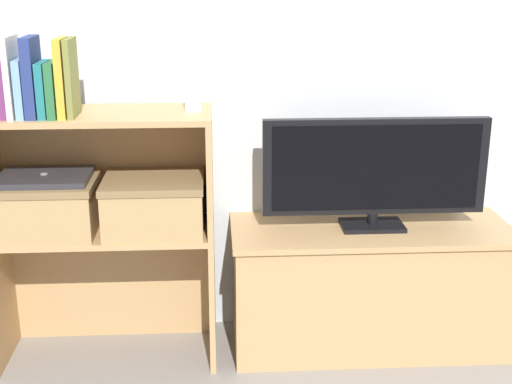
% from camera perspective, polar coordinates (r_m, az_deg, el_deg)
% --- Properties ---
extents(ground_plane, '(16.00, 16.00, 0.00)m').
position_cam_1_polar(ground_plane, '(2.56, 0.21, -14.23)').
color(ground_plane, gray).
extents(wall_back, '(10.00, 0.05, 2.40)m').
position_cam_1_polar(wall_back, '(2.59, -0.33, 14.22)').
color(wall_back, silver).
rests_on(wall_back, ground_plane).
extents(tv_stand, '(1.01, 0.39, 0.46)m').
position_cam_1_polar(tv_stand, '(2.67, 9.01, -7.44)').
color(tv_stand, tan).
rests_on(tv_stand, ground_plane).
extents(tv, '(0.79, 0.14, 0.40)m').
position_cam_1_polar(tv, '(2.52, 9.50, 1.79)').
color(tv, black).
rests_on(tv, tv_stand).
extents(bookshelf_lower_tier, '(0.76, 0.32, 0.49)m').
position_cam_1_polar(bookshelf_lower_tier, '(2.64, -11.69, -6.17)').
color(bookshelf_lower_tier, tan).
rests_on(bookshelf_lower_tier, ground_plane).
extents(bookshelf_upper_tier, '(0.76, 0.32, 0.41)m').
position_cam_1_polar(bookshelf_upper_tier, '(2.50, -12.32, 3.18)').
color(bookshelf_upper_tier, tan).
rests_on(bookshelf_upper_tier, bookshelf_lower_tier).
extents(book_plum, '(0.04, 0.12, 0.24)m').
position_cam_1_polar(book_plum, '(2.40, -19.63, 8.50)').
color(book_plum, '#6B2D66').
rests_on(book_plum, bookshelf_upper_tier).
extents(book_ivory, '(0.02, 0.16, 0.25)m').
position_cam_1_polar(book_ivory, '(2.39, -18.90, 8.71)').
color(book_ivory, silver).
rests_on(book_ivory, bookshelf_upper_tier).
extents(book_skyblue, '(0.02, 0.14, 0.18)m').
position_cam_1_polar(book_skyblue, '(2.39, -18.17, 7.91)').
color(book_skyblue, '#709ECC').
rests_on(book_skyblue, bookshelf_upper_tier).
extents(book_navy, '(0.03, 0.14, 0.25)m').
position_cam_1_polar(book_navy, '(2.37, -17.47, 8.76)').
color(book_navy, navy).
rests_on(book_navy, bookshelf_upper_tier).
extents(book_teal, '(0.03, 0.14, 0.17)m').
position_cam_1_polar(book_teal, '(2.37, -16.58, 7.88)').
color(book_teal, '#1E7075').
rests_on(book_teal, bookshelf_upper_tier).
extents(book_forest, '(0.03, 0.15, 0.17)m').
position_cam_1_polar(book_forest, '(2.36, -15.85, 7.93)').
color(book_forest, '#286638').
rests_on(book_forest, bookshelf_upper_tier).
extents(book_mustard, '(0.03, 0.14, 0.25)m').
position_cam_1_polar(book_mustard, '(2.35, -15.20, 8.82)').
color(book_mustard, gold).
rests_on(book_mustard, bookshelf_upper_tier).
extents(book_olive, '(0.02, 0.15, 0.25)m').
position_cam_1_polar(book_olive, '(2.35, -14.52, 8.85)').
color(book_olive, olive).
rests_on(book_olive, bookshelf_upper_tier).
extents(baby_monitor, '(0.05, 0.03, 0.14)m').
position_cam_1_polar(baby_monitor, '(2.37, -5.07, 7.82)').
color(baby_monitor, white).
rests_on(baby_monitor, bookshelf_upper_tier).
extents(storage_basket_left, '(0.34, 0.29, 0.18)m').
position_cam_1_polar(storage_basket_left, '(2.51, -16.40, -0.87)').
color(storage_basket_left, tan).
rests_on(storage_basket_left, bookshelf_lower_tier).
extents(storage_basket_right, '(0.34, 0.29, 0.18)m').
position_cam_1_polar(storage_basket_right, '(2.45, -8.14, -0.74)').
color(storage_basket_right, tan).
rests_on(storage_basket_right, bookshelf_lower_tier).
extents(laptop, '(0.30, 0.23, 0.02)m').
position_cam_1_polar(laptop, '(2.48, -16.58, 1.14)').
color(laptop, '#2D2D33').
rests_on(laptop, storage_basket_left).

